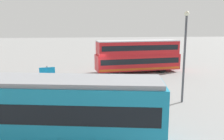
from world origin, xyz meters
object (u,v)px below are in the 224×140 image
Objects in this scene: double_decker_bus at (137,56)px; pedestrian_crossing at (102,90)px; info_sign at (47,74)px; street_lamp at (185,50)px; pedestrian_near_railing at (61,83)px; tram_yellow at (12,109)px.

double_decker_bus is 11.98m from pedestrian_crossing.
street_lamp is at bearing 160.88° from info_sign.
pedestrian_crossing is at bearing 143.83° from pedestrian_near_railing.
double_decker_bus is 1.55× the size of street_lamp.
pedestrian_crossing is at bearing 148.12° from info_sign.
street_lamp is at bearing -155.15° from tram_yellow.
double_decker_bus is 6.42× the size of pedestrian_near_railing.
pedestrian_crossing is at bearing -129.54° from tram_yellow.
tram_yellow is 8.54m from info_sign.
street_lamp is at bearing 93.89° from double_decker_bus.
tram_yellow is 9.17× the size of pedestrian_crossing.
pedestrian_crossing is 0.24× the size of street_lamp.
pedestrian_near_railing is at bearing -36.17° from pedestrian_crossing.
tram_yellow is at bearing 59.11° from double_decker_bus.
tram_yellow is at bearing 50.46° from pedestrian_crossing.
tram_yellow is 6.33× the size of info_sign.
pedestrian_crossing is (-4.81, -5.82, -0.78)m from tram_yellow.
double_decker_bus reaches higher than info_sign.
pedestrian_near_railing is 0.99× the size of pedestrian_crossing.
street_lamp is (-10.26, 3.56, 2.26)m from info_sign.
pedestrian_near_railing is 1.41m from info_sign.
pedestrian_crossing is 6.68m from street_lamp.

